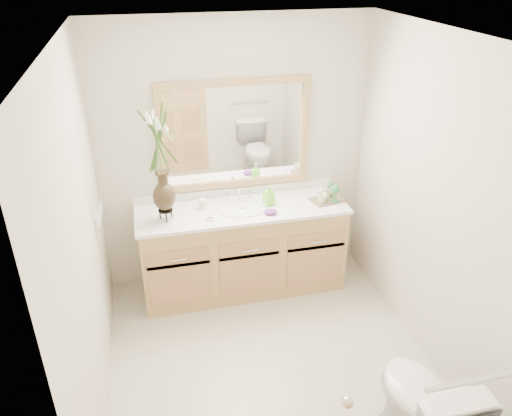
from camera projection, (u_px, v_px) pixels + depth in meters
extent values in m
plane|color=beige|center=(271.00, 362.00, 3.85)|extent=(2.60, 2.60, 0.00)
cube|color=white|center=(277.00, 38.00, 2.73)|extent=(2.40, 2.60, 0.02)
cube|color=beige|center=(235.00, 156.00, 4.41)|extent=(2.40, 0.02, 2.40)
cube|color=beige|center=(351.00, 373.00, 2.17)|extent=(2.40, 0.02, 2.40)
cube|color=beige|center=(84.00, 251.00, 3.04)|extent=(0.02, 2.60, 2.40)
cube|color=beige|center=(436.00, 208.00, 3.53)|extent=(0.02, 2.60, 2.40)
cube|color=tan|center=(243.00, 250.00, 4.53)|extent=(1.80, 0.55, 0.80)
cube|color=white|center=(242.00, 209.00, 4.34)|extent=(1.84, 0.57, 0.03)
ellipsoid|color=white|center=(243.00, 215.00, 4.34)|extent=(0.38, 0.30, 0.12)
cylinder|color=silver|center=(238.00, 194.00, 4.45)|extent=(0.02, 0.02, 0.11)
cylinder|color=silver|center=(227.00, 197.00, 4.43)|extent=(0.02, 0.02, 0.08)
cylinder|color=silver|center=(249.00, 195.00, 4.47)|extent=(0.02, 0.02, 0.08)
cube|color=white|center=(235.00, 135.00, 4.30)|extent=(1.20, 0.01, 0.85)
cube|color=tan|center=(234.00, 82.00, 4.08)|extent=(1.32, 0.04, 0.06)
cube|color=tan|center=(236.00, 183.00, 4.50)|extent=(1.32, 0.04, 0.06)
cube|color=tan|center=(161.00, 141.00, 4.16)|extent=(0.06, 0.04, 0.85)
cube|color=tan|center=(305.00, 130.00, 4.42)|extent=(0.06, 0.04, 0.85)
cube|color=white|center=(97.00, 222.00, 3.81)|extent=(0.02, 0.12, 0.12)
cube|color=tan|center=(282.00, 416.00, 2.21)|extent=(0.80, 0.03, 2.00)
cylinder|color=silver|center=(476.00, 380.00, 2.46)|extent=(0.55, 0.03, 0.03)
imported|color=white|center=(422.00, 407.00, 3.03)|extent=(0.42, 0.75, 0.74)
cylinder|color=black|center=(166.00, 210.00, 4.11)|extent=(0.12, 0.12, 0.01)
ellipsoid|color=black|center=(164.00, 197.00, 4.05)|extent=(0.18, 0.18, 0.24)
cylinder|color=black|center=(163.00, 179.00, 3.98)|extent=(0.08, 0.08, 0.11)
cylinder|color=#4C7A33|center=(159.00, 146.00, 3.85)|extent=(0.07, 0.07, 0.43)
cylinder|color=white|center=(203.00, 204.00, 4.31)|extent=(0.07, 0.07, 0.09)
cylinder|color=white|center=(210.00, 218.00, 4.16)|extent=(0.09, 0.09, 0.01)
cube|color=beige|center=(210.00, 217.00, 4.15)|extent=(0.05, 0.04, 0.02)
imported|color=#7CE836|center=(269.00, 196.00, 4.36)|extent=(0.09, 0.10, 0.16)
ellipsoid|color=#602571|center=(271.00, 212.00, 4.23)|extent=(0.13, 0.12, 0.04)
cube|color=brown|center=(327.00, 200.00, 4.46)|extent=(0.32, 0.24, 0.01)
imported|color=white|center=(322.00, 197.00, 4.39)|extent=(0.09, 0.09, 0.09)
imported|color=white|center=(326.00, 191.00, 4.47)|extent=(0.15, 0.15, 0.11)
cylinder|color=#2A7E3A|center=(335.00, 201.00, 4.42)|extent=(0.07, 0.07, 0.01)
cylinder|color=#2A7E3A|center=(335.00, 196.00, 4.39)|extent=(0.01, 0.01, 0.10)
ellipsoid|color=#2A7E3A|center=(336.00, 189.00, 4.37)|extent=(0.07, 0.07, 0.08)
cylinder|color=#2A7E3A|center=(330.00, 195.00, 4.52)|extent=(0.05, 0.05, 0.01)
cylinder|color=#2A7E3A|center=(330.00, 191.00, 4.50)|extent=(0.01, 0.01, 0.08)
ellipsoid|color=#2A7E3A|center=(330.00, 186.00, 4.48)|extent=(0.06, 0.06, 0.07)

